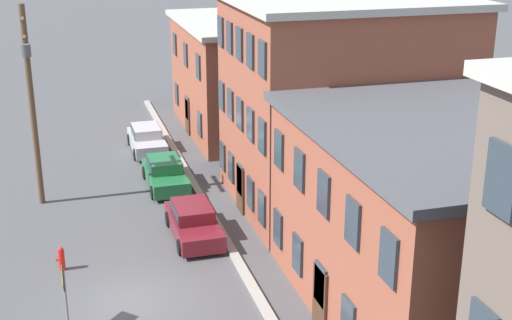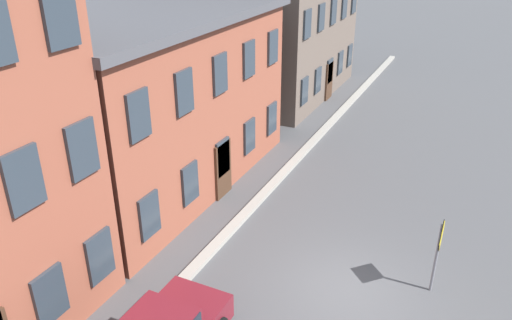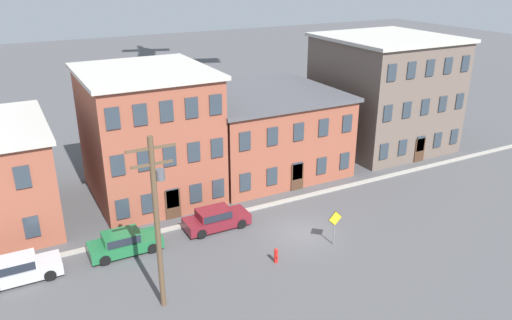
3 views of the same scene
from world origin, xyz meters
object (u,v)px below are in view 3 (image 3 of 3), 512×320
object	(u,v)px
fire_hydrant	(276,255)
caution_sign	(335,222)
car_green	(124,242)
car_maroon	(216,218)
utility_pole	(157,216)
car_silver	(18,269)

from	to	relation	value
fire_hydrant	caution_sign	bearing A→B (deg)	0.72
car_green	car_maroon	distance (m)	6.24
car_maroon	utility_pole	xyz separation A→B (m)	(-5.66, -6.24, 4.53)
car_maroon	caution_sign	size ratio (longest dim) A/B	1.83
car_green	utility_pole	distance (m)	7.57
car_maroon	car_silver	bearing A→B (deg)	-178.62
car_maroon	utility_pole	distance (m)	9.56
caution_sign	fire_hydrant	world-z (taller)	caution_sign
car_maroon	caution_sign	xyz separation A→B (m)	(5.80, -5.46, 0.86)
caution_sign	fire_hydrant	distance (m)	4.43
car_green	fire_hydrant	xyz separation A→B (m)	(7.76, -5.32, -0.27)
utility_pole	car_silver	bearing A→B (deg)	137.78
car_maroon	caution_sign	bearing A→B (deg)	-43.28
car_maroon	utility_pole	world-z (taller)	utility_pole
car_green	caution_sign	bearing A→B (deg)	-23.63
car_green	car_maroon	world-z (taller)	same
car_green	car_maroon	size ratio (longest dim) A/B	1.00
car_silver	car_maroon	bearing A→B (deg)	1.38
car_maroon	utility_pole	bearing A→B (deg)	-132.26
car_green	fire_hydrant	bearing A→B (deg)	-34.44
caution_sign	utility_pole	size ratio (longest dim) A/B	0.26
car_green	caution_sign	world-z (taller)	caution_sign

